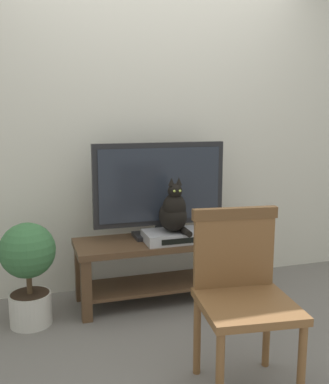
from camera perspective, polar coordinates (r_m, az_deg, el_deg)
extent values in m
plane|color=slate|center=(3.04, 3.28, -17.30)|extent=(12.00, 12.00, 0.00)
cube|color=beige|center=(3.60, -1.89, 10.13)|extent=(7.00, 0.12, 2.80)
cube|color=#513823|center=(3.32, -0.26, -6.41)|extent=(1.29, 0.46, 0.04)
cube|color=#513823|center=(3.12, -9.99, -12.36)|extent=(0.07, 0.07, 0.43)
cube|color=#513823|center=(3.45, 10.27, -10.08)|extent=(0.07, 0.07, 0.43)
cube|color=#513823|center=(3.45, -10.78, -10.12)|extent=(0.07, 0.07, 0.43)
cube|color=#513823|center=(3.76, 7.70, -8.32)|extent=(0.07, 0.07, 0.43)
cube|color=#513823|center=(3.43, -0.25, -11.60)|extent=(1.19, 0.38, 0.02)
cube|color=black|center=(3.38, -0.63, -5.47)|extent=(0.39, 0.20, 0.03)
cube|color=black|center=(3.37, -0.63, -4.68)|extent=(0.06, 0.04, 0.07)
cube|color=black|center=(3.29, -0.64, 1.03)|extent=(0.99, 0.05, 0.61)
cube|color=#232833|center=(3.27, -0.50, 0.96)|extent=(0.92, 0.01, 0.54)
sphere|color=#2672F2|center=(3.49, 7.08, -3.35)|extent=(0.01, 0.01, 0.01)
cube|color=#ADADB2|center=(3.25, 1.06, -5.68)|extent=(0.42, 0.27, 0.08)
cube|color=black|center=(3.12, 1.86, -6.33)|extent=(0.25, 0.01, 0.04)
ellipsoid|color=black|center=(3.21, 1.07, -3.10)|extent=(0.20, 0.26, 0.22)
ellipsoid|color=black|center=(3.16, 1.26, -1.99)|extent=(0.17, 0.17, 0.20)
sphere|color=black|center=(3.13, 1.35, 0.13)|extent=(0.10, 0.10, 0.10)
cone|color=black|center=(3.11, 0.85, 1.33)|extent=(0.05, 0.05, 0.06)
cone|color=black|center=(3.13, 1.85, 1.38)|extent=(0.05, 0.05, 0.06)
sphere|color=#B2C64C|center=(3.08, 1.27, 0.11)|extent=(0.02, 0.02, 0.02)
sphere|color=#B2C64C|center=(3.09, 2.00, 0.15)|extent=(0.02, 0.02, 0.02)
cylinder|color=black|center=(3.17, 2.61, -4.96)|extent=(0.05, 0.21, 0.04)
cylinder|color=brown|center=(2.19, 7.10, -22.57)|extent=(0.04, 0.04, 0.44)
cylinder|color=brown|center=(2.33, 17.15, -20.82)|extent=(0.04, 0.04, 0.44)
cylinder|color=brown|center=(2.52, 4.20, -17.83)|extent=(0.04, 0.04, 0.44)
cylinder|color=brown|center=(2.64, 12.96, -16.68)|extent=(0.04, 0.04, 0.44)
cube|color=brown|center=(2.30, 10.55, -14.12)|extent=(0.51, 0.51, 0.04)
cube|color=brown|center=(2.40, 8.92, -7.03)|extent=(0.44, 0.09, 0.43)
cube|color=brown|center=(2.35, 9.05, -2.72)|extent=(0.46, 0.10, 0.06)
cube|color=beige|center=(3.52, 6.58, -4.92)|extent=(0.24, 0.14, 0.03)
cube|color=#2D2D33|center=(3.51, 6.41, -4.45)|extent=(0.18, 0.17, 0.03)
cube|color=#2D2D33|center=(3.49, 6.50, -3.85)|extent=(0.24, 0.16, 0.04)
cylinder|color=beige|center=(3.20, -16.77, -14.13)|extent=(0.28, 0.28, 0.22)
cylinder|color=#332319|center=(3.16, -16.86, -12.49)|extent=(0.25, 0.25, 0.02)
cylinder|color=#4C3823|center=(3.13, -16.95, -11.04)|extent=(0.04, 0.04, 0.15)
sphere|color=#386B3D|center=(3.06, -17.16, -7.16)|extent=(0.36, 0.36, 0.36)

